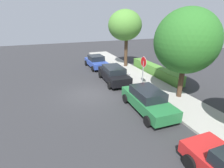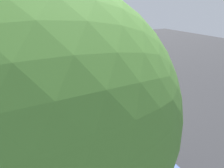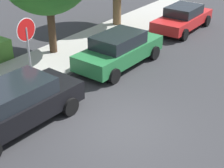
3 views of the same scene
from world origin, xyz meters
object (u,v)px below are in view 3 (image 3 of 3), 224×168
(parked_car_green, at_px, (119,49))
(parked_car_red, at_px, (183,18))
(parked_car_black, at_px, (14,105))
(stop_sign, at_px, (27,39))

(parked_car_green, distance_m, parked_car_red, 6.24)
(parked_car_black, height_order, parked_car_green, parked_car_green)
(parked_car_black, distance_m, parked_car_red, 12.06)
(parked_car_green, relative_size, parked_car_red, 1.02)
(stop_sign, relative_size, parked_car_red, 0.61)
(stop_sign, height_order, parked_car_black, stop_sign)
(stop_sign, relative_size, parked_car_black, 0.59)
(stop_sign, bearing_deg, parked_car_black, -142.08)
(parked_car_black, bearing_deg, parked_car_green, 0.29)
(parked_car_red, bearing_deg, stop_sign, 169.78)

